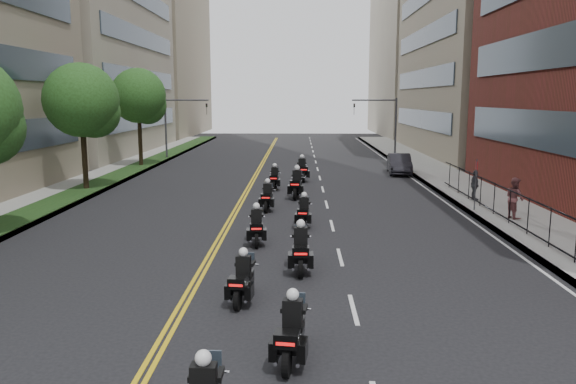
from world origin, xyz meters
name	(u,v)px	position (x,y,z in m)	size (l,w,h in m)	color
sidewalk_right	(465,189)	(12.00, 25.00, 0.07)	(4.00, 90.00, 0.15)	gray
sidewalk_left	(80,187)	(-12.00, 25.00, 0.07)	(4.00, 90.00, 0.15)	gray
grass_strip	(92,186)	(-11.20, 25.00, 0.17)	(2.00, 90.00, 0.04)	#133513
building_right_tan	(502,0)	(21.48, 48.00, 15.00)	(15.11, 28.00, 30.00)	gray
building_right_far	(430,48)	(21.50, 78.00, 13.00)	(15.00, 28.00, 26.00)	gray
building_left_far	(144,49)	(-22.00, 78.00, 13.00)	(16.00, 28.00, 26.00)	gray
iron_fence	(539,221)	(11.00, 12.00, 0.90)	(0.05, 28.00, 1.50)	black
street_trees	(43,108)	(-11.05, 18.61, 5.13)	(4.40, 38.40, 7.98)	#2D2214
traffic_signal_right	(385,119)	(9.54, 42.00, 3.70)	(4.09, 0.20, 5.60)	#3F3F44
traffic_signal_left	(176,119)	(-9.54, 42.00, 3.70)	(4.09, 0.20, 5.60)	#3F3F44
motorcycle_1	(292,334)	(1.58, 1.95, 0.63)	(0.66, 2.17, 1.60)	black
motorcycle_2	(243,281)	(0.17, 5.51, 0.60)	(0.60, 2.07, 1.53)	black
motorcycle_3	(301,251)	(1.78, 8.34, 0.67)	(0.53, 2.31, 1.71)	black
motorcycle_4	(257,228)	(0.08, 11.83, 0.63)	(0.56, 2.17, 1.60)	black
motorcycle_5	(304,213)	(1.95, 14.82, 0.60)	(0.55, 2.07, 1.53)	black
motorcycle_6	(267,198)	(0.14, 18.38, 0.64)	(0.52, 2.18, 1.61)	black
motorcycle_7	(297,185)	(1.60, 21.95, 0.73)	(0.70, 2.51, 1.86)	black
motorcycle_8	(275,179)	(0.21, 24.99, 0.64)	(0.51, 2.18, 1.61)	black
motorcycle_9	(302,171)	(1.94, 28.52, 0.71)	(0.68, 2.45, 1.81)	black
parked_sedan	(399,164)	(9.21, 32.35, 0.74)	(1.57, 4.51, 1.49)	black
pedestrian_b	(515,198)	(11.59, 16.05, 1.09)	(0.92, 0.72, 1.89)	brown
pedestrian_c	(475,185)	(11.20, 20.64, 0.96)	(0.95, 0.40, 1.63)	#3F4047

